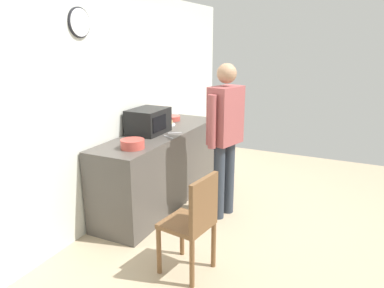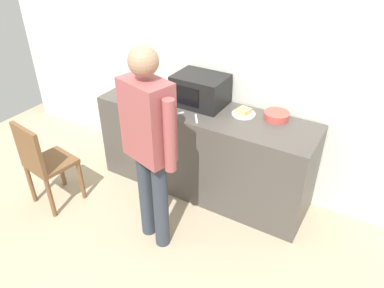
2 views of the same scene
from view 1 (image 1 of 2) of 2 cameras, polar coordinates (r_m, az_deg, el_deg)
name	(u,v)px [view 1 (image 1 of 2)]	position (r m, az deg, el deg)	size (l,w,h in m)	color
ground_plane	(246,228)	(4.22, 8.61, -12.97)	(6.00, 6.00, 0.00)	tan
back_wall	(123,103)	(4.47, -10.78, 6.36)	(5.40, 0.13, 2.60)	silver
kitchen_counter	(161,167)	(4.65, -4.88, -3.68)	(2.21, 0.62, 0.94)	#4C4742
microwave	(148,121)	(4.45, -6.91, 3.63)	(0.50, 0.39, 0.30)	black
sandwich_plate	(167,124)	(4.87, -3.98, 3.25)	(0.22, 0.22, 0.06)	white
salad_bowl	(133,144)	(3.84, -9.38, 0.01)	(0.25, 0.25, 0.10)	#C64C42
cereal_bowl	(172,118)	(5.15, -3.18, 4.10)	(0.23, 0.23, 0.07)	#C64C42
fork_utensil	(168,137)	(4.25, -3.77, 1.13)	(0.17, 0.02, 0.01)	silver
spoon_utensil	(175,133)	(4.44, -2.76, 1.78)	(0.17, 0.02, 0.01)	silver
person_standing	(225,130)	(4.11, 5.28, 2.24)	(0.57, 0.34, 1.80)	#2F3742
wooden_chair	(194,220)	(3.21, 0.26, -11.96)	(0.45, 0.45, 0.94)	brown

